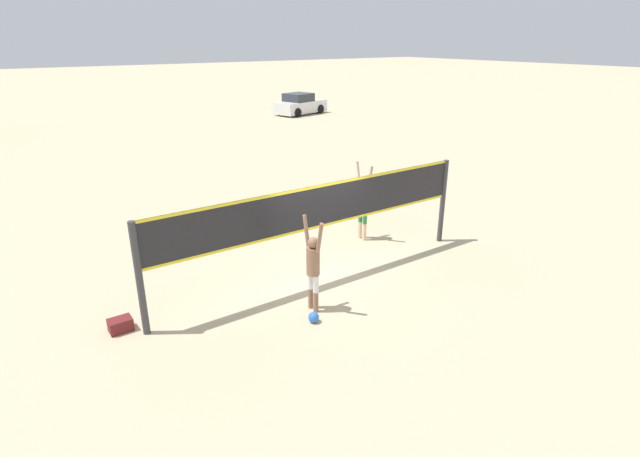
% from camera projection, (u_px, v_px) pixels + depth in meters
% --- Properties ---
extents(ground_plane, '(200.00, 200.00, 0.00)m').
position_uv_depth(ground_plane, '(320.00, 278.00, 12.04)').
color(ground_plane, '#C6B28C').
extents(volleyball_net, '(8.45, 0.14, 2.35)m').
position_uv_depth(volleyball_net, '(320.00, 215.00, 11.45)').
color(volleyball_net, '#38383D').
rests_on(volleyball_net, ground_plane).
extents(player_spiker, '(0.28, 0.70, 2.07)m').
position_uv_depth(player_spiker, '(313.00, 264.00, 10.27)').
color(player_spiker, '#8C664C').
rests_on(player_spiker, ground_plane).
extents(player_blocker, '(0.28, 0.72, 2.23)m').
position_uv_depth(player_blocker, '(363.00, 200.00, 13.96)').
color(player_blocker, beige).
rests_on(player_blocker, ground_plane).
extents(volleyball, '(0.22, 0.22, 0.22)m').
position_uv_depth(volleyball, '(314.00, 317.00, 10.15)').
color(volleyball, blue).
rests_on(volleyball, ground_plane).
extents(gear_bag, '(0.45, 0.32, 0.26)m').
position_uv_depth(gear_bag, '(121.00, 325.00, 9.85)').
color(gear_bag, maroon).
rests_on(gear_bag, ground_plane).
extents(parked_car_near, '(4.36, 2.76, 1.54)m').
position_uv_depth(parked_car_near, '(300.00, 105.00, 37.20)').
color(parked_car_near, silver).
rests_on(parked_car_near, ground_plane).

